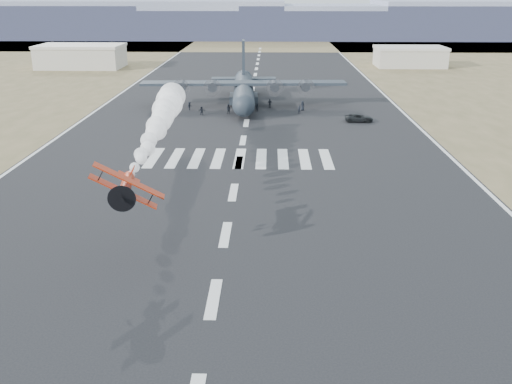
{
  "coord_description": "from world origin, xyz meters",
  "views": [
    {
      "loc": [
        4.2,
        -25.94,
        22.2
      ],
      "look_at": [
        2.9,
        24.97,
        4.0
      ],
      "focal_mm": 40.0,
      "sensor_mm": 36.0,
      "label": 1
    }
  ],
  "objects_px": {
    "aerobatic_biplane": "(125,187)",
    "support_vehicle": "(359,118)",
    "crew_g": "(246,103)",
    "crew_h": "(229,109)",
    "crew_a": "(299,109)",
    "crew_b": "(257,107)",
    "crew_f": "(202,111)",
    "crew_c": "(190,106)",
    "transport_aircraft": "(244,89)",
    "crew_d": "(270,103)",
    "crew_e": "(302,106)",
    "hangar_left": "(81,56)",
    "hangar_right": "(410,56)"
  },
  "relations": [
    {
      "from": "crew_d",
      "to": "crew_f",
      "type": "height_order",
      "value": "crew_d"
    },
    {
      "from": "transport_aircraft",
      "to": "crew_a",
      "type": "height_order",
      "value": "transport_aircraft"
    },
    {
      "from": "crew_h",
      "to": "crew_e",
      "type": "bearing_deg",
      "value": 39.22
    },
    {
      "from": "hangar_left",
      "to": "crew_e",
      "type": "xyz_separation_m",
      "value": [
        62.39,
        -61.72,
        -2.49
      ]
    },
    {
      "from": "aerobatic_biplane",
      "to": "crew_d",
      "type": "xyz_separation_m",
      "value": [
        11.99,
        66.9,
        -5.72
      ]
    },
    {
      "from": "transport_aircraft",
      "to": "crew_d",
      "type": "distance_m",
      "value": 6.99
    },
    {
      "from": "crew_b",
      "to": "crew_e",
      "type": "xyz_separation_m",
      "value": [
        8.66,
        1.32,
        0.12
      ]
    },
    {
      "from": "aerobatic_biplane",
      "to": "crew_d",
      "type": "height_order",
      "value": "aerobatic_biplane"
    },
    {
      "from": "crew_a",
      "to": "crew_e",
      "type": "relative_size",
      "value": 0.86
    },
    {
      "from": "aerobatic_biplane",
      "to": "crew_f",
      "type": "relative_size",
      "value": 3.61
    },
    {
      "from": "crew_c",
      "to": "crew_e",
      "type": "bearing_deg",
      "value": -54.52
    },
    {
      "from": "crew_e",
      "to": "crew_h",
      "type": "xyz_separation_m",
      "value": [
        -14.01,
        -3.64,
        0.0
      ]
    },
    {
      "from": "aerobatic_biplane",
      "to": "support_vehicle",
      "type": "bearing_deg",
      "value": 59.5
    },
    {
      "from": "transport_aircraft",
      "to": "crew_c",
      "type": "relative_size",
      "value": 25.73
    },
    {
      "from": "support_vehicle",
      "to": "crew_a",
      "type": "relative_size",
      "value": 3.1
    },
    {
      "from": "transport_aircraft",
      "to": "support_vehicle",
      "type": "xyz_separation_m",
      "value": [
        21.12,
        -15.97,
        -2.34
      ]
    },
    {
      "from": "crew_e",
      "to": "aerobatic_biplane",
      "type": "bearing_deg",
      "value": 47.75
    },
    {
      "from": "crew_h",
      "to": "crew_b",
      "type": "bearing_deg",
      "value": 48.12
    },
    {
      "from": "support_vehicle",
      "to": "crew_a",
      "type": "distance_m",
      "value": 12.28
    },
    {
      "from": "crew_b",
      "to": "crew_g",
      "type": "bearing_deg",
      "value": 93.8
    },
    {
      "from": "aerobatic_biplane",
      "to": "support_vehicle",
      "type": "xyz_separation_m",
      "value": [
        27.76,
        54.88,
        -5.92
      ]
    },
    {
      "from": "support_vehicle",
      "to": "crew_f",
      "type": "distance_m",
      "value": 28.93
    },
    {
      "from": "transport_aircraft",
      "to": "crew_h",
      "type": "xyz_separation_m",
      "value": [
        -2.38,
        -9.92,
        -2.11
      ]
    },
    {
      "from": "crew_f",
      "to": "crew_c",
      "type": "bearing_deg",
      "value": -52.95
    },
    {
      "from": "aerobatic_biplane",
      "to": "crew_c",
      "type": "relative_size",
      "value": 3.61
    },
    {
      "from": "transport_aircraft",
      "to": "crew_c",
      "type": "height_order",
      "value": "transport_aircraft"
    },
    {
      "from": "support_vehicle",
      "to": "crew_b",
      "type": "xyz_separation_m",
      "value": [
        -18.14,
        8.38,
        0.12
      ]
    },
    {
      "from": "aerobatic_biplane",
      "to": "crew_f",
      "type": "xyz_separation_m",
      "value": [
        -0.72,
        59.96,
        -5.82
      ]
    },
    {
      "from": "hangar_left",
      "to": "aerobatic_biplane",
      "type": "distance_m",
      "value": 133.82
    },
    {
      "from": "hangar_left",
      "to": "crew_a",
      "type": "relative_size",
      "value": 15.42
    },
    {
      "from": "crew_c",
      "to": "hangar_right",
      "type": "bearing_deg",
      "value": -5.27
    },
    {
      "from": "crew_c",
      "to": "crew_d",
      "type": "relative_size",
      "value": 0.9
    },
    {
      "from": "support_vehicle",
      "to": "crew_g",
      "type": "relative_size",
      "value": 2.68
    },
    {
      "from": "crew_b",
      "to": "crew_h",
      "type": "bearing_deg",
      "value": 177.64
    },
    {
      "from": "hangar_left",
      "to": "crew_c",
      "type": "distance_m",
      "value": 73.89
    },
    {
      "from": "crew_h",
      "to": "crew_g",
      "type": "bearing_deg",
      "value": 89.03
    },
    {
      "from": "hangar_left",
      "to": "crew_e",
      "type": "relative_size",
      "value": 13.32
    },
    {
      "from": "aerobatic_biplane",
      "to": "crew_g",
      "type": "relative_size",
      "value": 3.1
    },
    {
      "from": "support_vehicle",
      "to": "crew_h",
      "type": "height_order",
      "value": "crew_h"
    },
    {
      "from": "hangar_left",
      "to": "hangar_right",
      "type": "bearing_deg",
      "value": 2.92
    },
    {
      "from": "support_vehicle",
      "to": "crew_d",
      "type": "relative_size",
      "value": 2.8
    },
    {
      "from": "crew_h",
      "to": "aerobatic_biplane",
      "type": "bearing_deg",
      "value": -69.34
    },
    {
      "from": "hangar_left",
      "to": "crew_h",
      "type": "bearing_deg",
      "value": -53.49
    },
    {
      "from": "hangar_left",
      "to": "crew_e",
      "type": "distance_m",
      "value": 87.8
    },
    {
      "from": "support_vehicle",
      "to": "crew_h",
      "type": "distance_m",
      "value": 24.27
    },
    {
      "from": "crew_f",
      "to": "crew_h",
      "type": "distance_m",
      "value": 5.07
    },
    {
      "from": "crew_g",
      "to": "crew_h",
      "type": "distance_m",
      "value": 7.06
    },
    {
      "from": "hangar_left",
      "to": "crew_h",
      "type": "relative_size",
      "value": 13.28
    },
    {
      "from": "hangar_right",
      "to": "crew_f",
      "type": "xyz_separation_m",
      "value": [
        -54.6,
        -71.33,
        -2.22
      ]
    },
    {
      "from": "crew_a",
      "to": "crew_e",
      "type": "xyz_separation_m",
      "value": [
        0.75,
        2.92,
        0.13
      ]
    }
  ]
}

